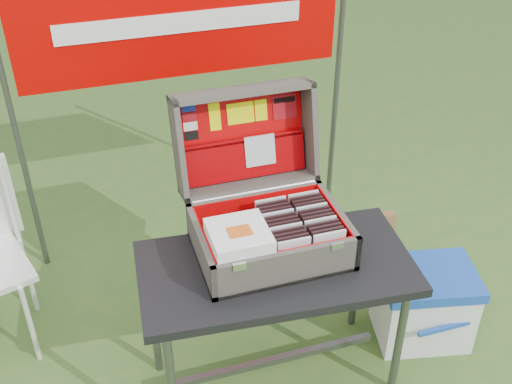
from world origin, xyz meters
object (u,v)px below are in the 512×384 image
object	(u,v)px
suitcase	(266,188)
table	(275,325)
cardboard_box	(359,248)
cooler	(424,304)

from	to	relation	value
suitcase	table	bearing A→B (deg)	-91.30
table	suitcase	bearing A→B (deg)	93.34
table	cardboard_box	world-z (taller)	table
suitcase	cooler	distance (m)	1.09
table	cardboard_box	xyz separation A→B (m)	(0.65, 0.52, -0.15)
suitcase	cardboard_box	bearing A→B (deg)	30.61
suitcase	cardboard_box	size ratio (longest dim) A/B	1.53
suitcase	cooler	size ratio (longest dim) A/B	1.35
table	cardboard_box	bearing A→B (deg)	43.32
cooler	cardboard_box	bearing A→B (deg)	115.74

